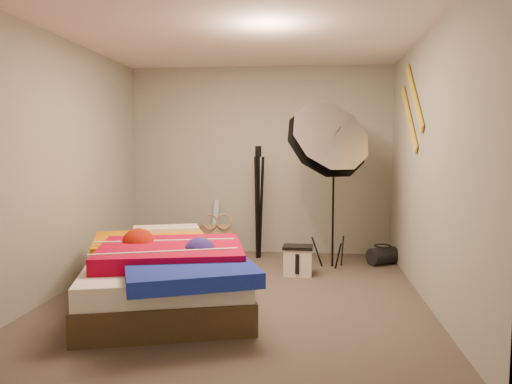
# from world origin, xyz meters

# --- Properties ---
(floor) EXTENTS (4.00, 4.00, 0.00)m
(floor) POSITION_xyz_m (0.00, 0.00, 0.00)
(floor) COLOR #50443C
(floor) RESTS_ON ground
(ceiling) EXTENTS (4.00, 4.00, 0.00)m
(ceiling) POSITION_xyz_m (0.00, 0.00, 2.50)
(ceiling) COLOR silver
(ceiling) RESTS_ON wall_back
(wall_back) EXTENTS (3.50, 0.00, 3.50)m
(wall_back) POSITION_xyz_m (0.00, 2.00, 1.25)
(wall_back) COLOR gray
(wall_back) RESTS_ON floor
(wall_front) EXTENTS (3.50, 0.00, 3.50)m
(wall_front) POSITION_xyz_m (0.00, -2.00, 1.25)
(wall_front) COLOR gray
(wall_front) RESTS_ON floor
(wall_left) EXTENTS (0.00, 4.00, 4.00)m
(wall_left) POSITION_xyz_m (-1.75, 0.00, 1.25)
(wall_left) COLOR gray
(wall_left) RESTS_ON floor
(wall_right) EXTENTS (0.00, 4.00, 4.00)m
(wall_right) POSITION_xyz_m (1.75, 0.00, 1.25)
(wall_right) COLOR gray
(wall_right) RESTS_ON floor
(tote_bag) EXTENTS (0.45, 0.31, 0.43)m
(tote_bag) POSITION_xyz_m (-0.54, 1.67, 0.21)
(tote_bag) COLOR tan
(tote_bag) RESTS_ON floor
(wrapping_roll) EXTENTS (0.15, 0.22, 0.72)m
(wrapping_roll) POSITION_xyz_m (-0.61, 1.90, 0.36)
(wrapping_roll) COLOR #689BD0
(wrapping_roll) RESTS_ON floor
(camera_case) EXTENTS (0.32, 0.23, 0.31)m
(camera_case) POSITION_xyz_m (0.55, 0.79, 0.15)
(camera_case) COLOR silver
(camera_case) RESTS_ON floor
(duffel_bag) EXTENTS (0.41, 0.36, 0.21)m
(duffel_bag) POSITION_xyz_m (1.57, 1.42, 0.11)
(duffel_bag) COLOR black
(duffel_bag) RESTS_ON floor
(wall_stripe_upper) EXTENTS (0.02, 0.91, 0.78)m
(wall_stripe_upper) POSITION_xyz_m (1.73, 0.60, 1.95)
(wall_stripe_upper) COLOR gold
(wall_stripe_upper) RESTS_ON wall_right
(wall_stripe_lower) EXTENTS (0.02, 0.91, 0.78)m
(wall_stripe_lower) POSITION_xyz_m (1.73, 0.85, 1.75)
(wall_stripe_lower) COLOR gold
(wall_stripe_lower) RESTS_ON wall_right
(bed) EXTENTS (1.93, 2.33, 0.58)m
(bed) POSITION_xyz_m (-0.62, -0.34, 0.29)
(bed) COLOR #463621
(bed) RESTS_ON floor
(photo_umbrella) EXTENTS (1.02, 1.07, 2.06)m
(photo_umbrella) POSITION_xyz_m (0.86, 1.07, 1.48)
(photo_umbrella) COLOR black
(photo_umbrella) RESTS_ON floor
(camera_tripod) EXTENTS (0.09, 0.09, 1.44)m
(camera_tripod) POSITION_xyz_m (0.02, 1.62, 0.83)
(camera_tripod) COLOR black
(camera_tripod) RESTS_ON floor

